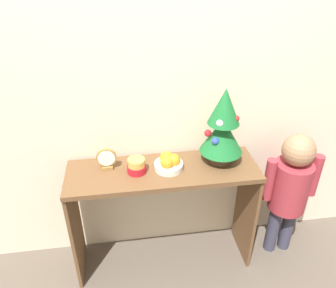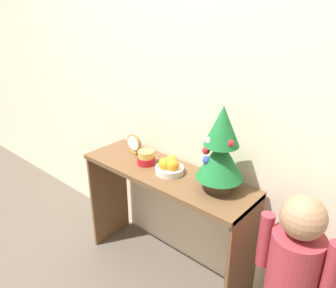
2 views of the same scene
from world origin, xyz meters
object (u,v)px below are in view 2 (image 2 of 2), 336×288
Objects in this scene: desk_clock at (134,144)px; child_figure at (294,264)px; singing_bowl at (146,158)px; fruit_bowl at (169,166)px; mini_tree at (221,150)px.

desk_clock is 1.19m from child_figure.
child_figure is (0.99, -0.02, -0.23)m from singing_bowl.
fruit_bowl is 1.24× the size of desk_clock.
child_figure is (0.80, -0.03, -0.23)m from fruit_bowl.
fruit_bowl is 0.18× the size of child_figure.
desk_clock reaches higher than fruit_bowl.
singing_bowl is 0.18m from desk_clock.
fruit_bowl is at bearing 1.60° from singing_bowl.
mini_tree reaches higher than fruit_bowl.
mini_tree is 2.77× the size of fruit_bowl.
child_figure reaches higher than desk_clock.
desk_clock is at bearing 178.44° from mini_tree.
mini_tree reaches higher than singing_bowl.
mini_tree is 0.64m from child_figure.
fruit_bowl is at bearing -173.88° from mini_tree.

